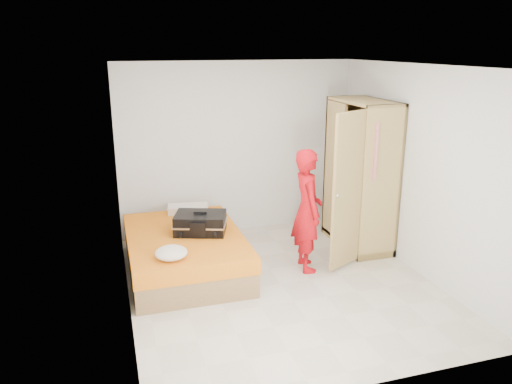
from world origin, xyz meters
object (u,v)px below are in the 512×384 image
object	(u,v)px
wardrobe	(359,179)
suitcase	(200,223)
person	(307,210)
round_cushion	(171,253)
bed	(185,252)

from	to	relation	value
wardrobe	suitcase	world-z (taller)	wardrobe
wardrobe	suitcase	size ratio (longest dim) A/B	2.74
suitcase	person	bearing A→B (deg)	2.46
wardrobe	round_cushion	world-z (taller)	wardrobe
person	suitcase	size ratio (longest dim) A/B	2.07
bed	round_cushion	bearing A→B (deg)	-109.93
round_cushion	wardrobe	bearing A→B (deg)	16.46
person	suitcase	xyz separation A→B (m)	(-1.31, 0.39, -0.17)
bed	person	bearing A→B (deg)	-14.15
bed	round_cushion	xyz separation A→B (m)	(-0.26, -0.71, 0.32)
bed	suitcase	distance (m)	0.43
suitcase	round_cushion	world-z (taller)	suitcase
suitcase	round_cushion	bearing A→B (deg)	-104.45
bed	round_cushion	world-z (taller)	round_cushion
wardrobe	round_cushion	xyz separation A→B (m)	(-2.76, -0.82, -0.43)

